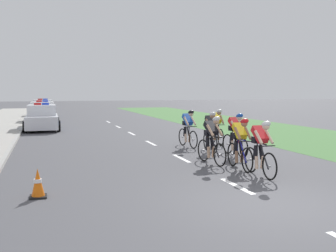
% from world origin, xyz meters
% --- Properties ---
extents(ground_plane, '(160.00, 160.00, 0.00)m').
position_xyz_m(ground_plane, '(0.00, 0.00, 0.00)').
color(ground_plane, '#4C4C51').
extents(kerb_edge, '(0.16, 60.00, 0.13)m').
position_xyz_m(kerb_edge, '(-5.73, 14.00, 0.07)').
color(kerb_edge, '#9E9E99').
rests_on(kerb_edge, ground).
extents(grass_verge, '(7.00, 60.00, 0.01)m').
position_xyz_m(grass_verge, '(8.01, 14.00, 0.00)').
color(grass_verge, '#4C7F42').
rests_on(grass_verge, ground).
extents(lane_markings_centre, '(0.14, 25.60, 0.01)m').
position_xyz_m(lane_markings_centre, '(0.00, 9.80, 0.00)').
color(lane_markings_centre, white).
rests_on(lane_markings_centre, ground).
extents(cyclist_lead, '(0.42, 1.72, 1.56)m').
position_xyz_m(cyclist_lead, '(1.11, 2.58, 0.79)').
color(cyclist_lead, black).
rests_on(cyclist_lead, ground).
extents(cyclist_second, '(0.43, 1.72, 1.56)m').
position_xyz_m(cyclist_second, '(1.02, 3.55, 0.79)').
color(cyclist_second, black).
rests_on(cyclist_second, ground).
extents(cyclist_third, '(0.46, 1.72, 1.56)m').
position_xyz_m(cyclist_third, '(0.57, 4.58, 0.79)').
color(cyclist_third, black).
rests_on(cyclist_third, ground).
extents(cyclist_fourth, '(0.43, 1.72, 1.56)m').
position_xyz_m(cyclist_fourth, '(1.99, 5.71, 0.79)').
color(cyclist_fourth, black).
rests_on(cyclist_fourth, ground).
extents(cyclist_fifth, '(0.46, 1.72, 1.56)m').
position_xyz_m(cyclist_fifth, '(1.53, 6.83, 0.79)').
color(cyclist_fifth, black).
rests_on(cyclist_fifth, ground).
extents(cyclist_sixth, '(0.45, 1.72, 1.56)m').
position_xyz_m(cyclist_sixth, '(1.15, 8.22, 0.79)').
color(cyclist_sixth, black).
rests_on(cyclist_sixth, ground).
extents(cyclist_seventh, '(0.45, 1.72, 1.56)m').
position_xyz_m(cyclist_seventh, '(2.61, 8.56, 0.79)').
color(cyclist_seventh, black).
rests_on(cyclist_seventh, ground).
extents(police_car_nearest, '(2.02, 4.41, 1.59)m').
position_xyz_m(police_car_nearest, '(-4.60, 17.36, 0.68)').
color(police_car_nearest, silver).
rests_on(police_car_nearest, ground).
extents(police_car_second, '(2.12, 4.46, 1.59)m').
position_xyz_m(police_car_second, '(-4.61, 23.54, 0.68)').
color(police_car_second, white).
rests_on(police_car_second, ground).
extents(police_car_third, '(2.03, 4.42, 1.59)m').
position_xyz_m(police_car_third, '(-4.60, 29.75, 0.68)').
color(police_car_third, silver).
rests_on(police_car_third, ground).
extents(traffic_cone_near, '(0.36, 0.36, 0.64)m').
position_xyz_m(traffic_cone_near, '(-4.59, 2.22, 0.31)').
color(traffic_cone_near, black).
rests_on(traffic_cone_near, ground).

